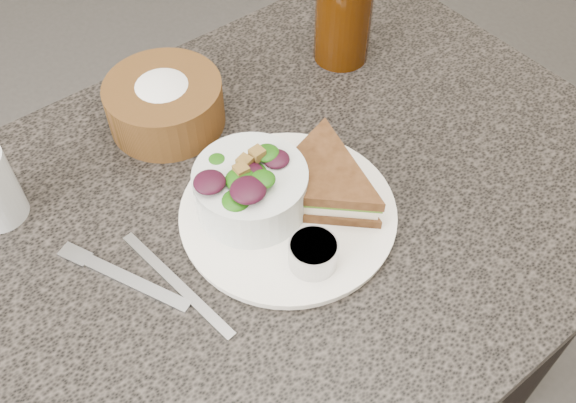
# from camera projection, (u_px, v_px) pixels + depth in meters

# --- Properties ---
(dining_table) EXTENTS (1.00, 0.70, 0.75)m
(dining_table) POSITION_uv_depth(u_px,v_px,m) (274.00, 340.00, 1.11)
(dining_table) COLOR black
(dining_table) RESTS_ON floor
(dinner_plate) EXTENTS (0.27, 0.27, 0.01)m
(dinner_plate) POSITION_uv_depth(u_px,v_px,m) (288.00, 214.00, 0.80)
(dinner_plate) COLOR white
(dinner_plate) RESTS_ON dining_table
(sandwich) EXTENTS (0.26, 0.26, 0.05)m
(sandwich) POSITION_uv_depth(u_px,v_px,m) (319.00, 183.00, 0.80)
(sandwich) COLOR brown
(sandwich) RESTS_ON dinner_plate
(salad_bowl) EXTENTS (0.15, 0.15, 0.08)m
(salad_bowl) POSITION_uv_depth(u_px,v_px,m) (250.00, 184.00, 0.77)
(salad_bowl) COLOR silver
(salad_bowl) RESTS_ON dinner_plate
(dressing_ramekin) EXTENTS (0.07, 0.07, 0.03)m
(dressing_ramekin) POSITION_uv_depth(u_px,v_px,m) (313.00, 254.00, 0.74)
(dressing_ramekin) COLOR #B5B6B7
(dressing_ramekin) RESTS_ON dinner_plate
(orange_wedge) EXTENTS (0.10, 0.10, 0.03)m
(orange_wedge) POSITION_uv_depth(u_px,v_px,m) (246.00, 158.00, 0.83)
(orange_wedge) COLOR orange
(orange_wedge) RESTS_ON dinner_plate
(fork) EXTENTS (0.08, 0.15, 0.00)m
(fork) POSITION_uv_depth(u_px,v_px,m) (130.00, 280.00, 0.75)
(fork) COLOR #A4A7AB
(fork) RESTS_ON dining_table
(knife) EXTENTS (0.04, 0.19, 0.00)m
(knife) POSITION_uv_depth(u_px,v_px,m) (177.00, 284.00, 0.74)
(knife) COLOR #9D9D9D
(knife) RESTS_ON dining_table
(bread_basket) EXTENTS (0.21, 0.21, 0.09)m
(bread_basket) POSITION_uv_depth(u_px,v_px,m) (164.00, 97.00, 0.88)
(bread_basket) COLOR #513017
(bread_basket) RESTS_ON dining_table
(cola_glass) EXTENTS (0.09, 0.09, 0.14)m
(cola_glass) POSITION_uv_depth(u_px,v_px,m) (343.00, 17.00, 0.95)
(cola_glass) COLOR black
(cola_glass) RESTS_ON dining_table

